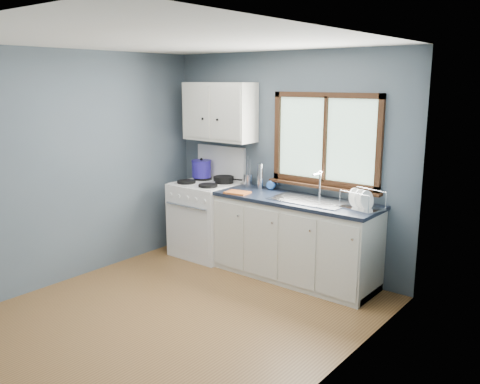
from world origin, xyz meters
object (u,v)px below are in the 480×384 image
Objects in this scene: gas_range at (206,217)px; skillet at (224,178)px; dish_rack at (362,204)px; thermos at (260,176)px; base_cabinets at (295,243)px; stockpot at (201,169)px; sink at (310,206)px; utensil_crock at (248,180)px.

skillet is at bearing 39.91° from gas_range.
thermos is at bearing -172.43° from dish_rack.
base_cabinets is 0.94m from dish_rack.
gas_range is 4.80× the size of stockpot.
utensil_crock reaches higher than sink.
utensil_crock is at bearing 0.21° from skillet.
gas_range is 0.62m from stockpot.
stockpot is (-0.36, -0.01, 0.09)m from skillet.
sink is 1.70m from stockpot.
stockpot is (-0.19, 0.13, 0.58)m from gas_range.
skillet is at bearing 1.59° from stockpot.
base_cabinets is 0.91m from thermos.
gas_range is at bearing -179.29° from sink.
dish_rack is at bearing -5.67° from thermos.
utensil_crock is (0.49, 0.22, 0.50)m from gas_range.
skillet is 0.37m from stockpot.
sink is 1.33m from skillet.
stockpot is at bearing -169.06° from dish_rack.
gas_range is at bearing -155.67° from utensil_crock.
base_cabinets is 6.52× the size of stockpot.
base_cabinets is at bearing -164.93° from dish_rack.
utensil_crock is (-0.99, 0.21, 0.14)m from sink.
thermos is 1.37m from dish_rack.
sink reaches higher than base_cabinets.
skillet is 1.41× the size of stockpot.
gas_range is at bearing -165.83° from thermos.
sink is at bearing -0.13° from base_cabinets.
thermos is at bearing 2.83° from stockpot.
stockpot is (-1.68, 0.12, 0.21)m from sink.
gas_range reaches higher than stockpot.
base_cabinets is at bearing 0.82° from gas_range.
dish_rack is (1.89, -0.10, -0.01)m from skillet.
base_cabinets is 0.48m from sink.
dish_rack is at bearing -6.56° from utensil_crock.
gas_range is 1.53m from sink.
skillet is 1.89m from dish_rack.
stockpot is 0.78× the size of utensil_crock.
sink is at bearing -11.69° from utensil_crock.
stockpot is at bearing 167.89° from skillet.
utensil_crock reaches higher than stockpot.
gas_range is 0.54m from skillet.
dish_rack is (0.76, 0.02, 0.56)m from base_cabinets.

